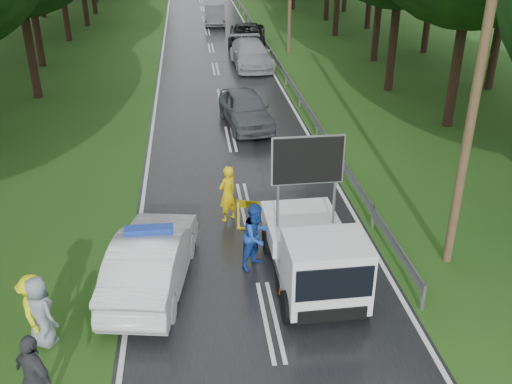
{
  "coord_description": "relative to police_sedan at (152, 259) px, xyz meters",
  "views": [
    {
      "loc": [
        -1.59,
        -10.57,
        8.64
      ],
      "look_at": [
        0.16,
        4.22,
        1.3
      ],
      "focal_mm": 40.0,
      "sensor_mm": 36.0,
      "label": 1
    }
  ],
  "objects": [
    {
      "name": "utility_pole_near",
      "position": [
        7.98,
        0.24,
        4.28
      ],
      "size": [
        1.4,
        0.24,
        10.0
      ],
      "color": "#4F3A24",
      "rests_on": "ground"
    },
    {
      "name": "cone_far",
      "position": [
        3.59,
        0.74,
        -0.48
      ],
      "size": [
        0.3,
        0.3,
        0.64
      ],
      "color": "black",
      "rests_on": "ground"
    },
    {
      "name": "ground",
      "position": [
        2.78,
        -1.76,
        -0.78
      ],
      "size": [
        160.0,
        160.0,
        0.0
      ],
      "primitive_type": "plane",
      "color": "#194513",
      "rests_on": "ground"
    },
    {
      "name": "cone_center",
      "position": [
        3.28,
        -0.77,
        -0.39
      ],
      "size": [
        0.38,
        0.38,
        0.81
      ],
      "color": "black",
      "rests_on": "ground"
    },
    {
      "name": "officer",
      "position": [
        2.16,
        3.24,
        0.13
      ],
      "size": [
        0.79,
        0.75,
        1.82
      ],
      "primitive_type": "imported",
      "rotation": [
        0.0,
        0.0,
        3.8
      ],
      "color": "#E0B60C",
      "rests_on": "ground"
    },
    {
      "name": "road",
      "position": [
        2.78,
        28.24,
        -0.77
      ],
      "size": [
        7.0,
        140.0,
        0.02
      ],
      "primitive_type": "cube",
      "color": "black",
      "rests_on": "ground"
    },
    {
      "name": "queue_car_third",
      "position": [
        5.38,
        28.59,
        -0.02
      ],
      "size": [
        3.18,
        5.75,
        1.52
      ],
      "primitive_type": "imported",
      "rotation": [
        0.0,
        0.0,
        -0.12
      ],
      "color": "black",
      "rests_on": "ground"
    },
    {
      "name": "queue_car_first",
      "position": [
        3.58,
        11.89,
        0.0
      ],
      "size": [
        2.43,
        4.81,
        1.57
      ],
      "primitive_type": "imported",
      "rotation": [
        0.0,
        0.0,
        0.13
      ],
      "color": "#44484D",
      "rests_on": "ground"
    },
    {
      "name": "guardrail",
      "position": [
        6.48,
        27.91,
        -0.24
      ],
      "size": [
        0.12,
        60.06,
        0.7
      ],
      "color": "gray",
      "rests_on": "ground"
    },
    {
      "name": "barrier",
      "position": [
        3.53,
        2.24,
        -0.03
      ],
      "size": [
        2.31,
        0.81,
        1.0
      ],
      "rotation": [
        0.0,
        0.0,
        -0.32
      ],
      "color": "yellow",
      "rests_on": "ground"
    },
    {
      "name": "civilian",
      "position": [
        2.72,
        0.59,
        0.15
      ],
      "size": [
        1.14,
        1.13,
        1.86
      ],
      "primitive_type": "imported",
      "rotation": [
        0.0,
        0.0,
        0.75
      ],
      "color": "#18409D",
      "rests_on": "ground"
    },
    {
      "name": "work_truck",
      "position": [
        4.06,
        -0.5,
        0.2
      ],
      "size": [
        2.12,
        4.59,
        3.62
      ],
      "rotation": [
        0.0,
        0.0,
        0.02
      ],
      "color": "gray",
      "rests_on": "ground"
    },
    {
      "name": "bystander_left",
      "position": [
        -2.46,
        -1.76,
        0.05
      ],
      "size": [
        0.78,
        1.16,
        1.66
      ],
      "primitive_type": "imported",
      "rotation": [
        0.0,
        0.0,
        1.73
      ],
      "color": "#FFFC0D",
      "rests_on": "ground"
    },
    {
      "name": "queue_car_fourth",
      "position": [
        3.58,
        37.45,
        0.0
      ],
      "size": [
        1.92,
        4.85,
        1.57
      ],
      "primitive_type": "imported",
      "rotation": [
        0.0,
        0.0,
        -0.05
      ],
      "color": "#3F4246",
      "rests_on": "ground"
    },
    {
      "name": "queue_car_second",
      "position": [
        5.0,
        22.59,
        0.01
      ],
      "size": [
        2.45,
        5.54,
        1.58
      ],
      "primitive_type": "imported",
      "rotation": [
        0.0,
        0.0,
        0.04
      ],
      "color": "#94979B",
      "rests_on": "ground"
    },
    {
      "name": "bystander_right",
      "position": [
        -2.31,
        -1.92,
        0.07
      ],
      "size": [
        0.98,
        0.96,
        1.71
      ],
      "primitive_type": "imported",
      "rotation": [
        0.0,
        0.0,
        2.41
      ],
      "color": "gray",
      "rests_on": "ground"
    },
    {
      "name": "police_sedan",
      "position": [
        0.0,
        0.0,
        0.0
      ],
      "size": [
        2.42,
        4.94,
        1.72
      ],
      "rotation": [
        0.0,
        0.0,
        2.97
      ],
      "color": "silver",
      "rests_on": "ground"
    },
    {
      "name": "cone_left_mid",
      "position": [
        -0.62,
        -0.12,
        -0.41
      ],
      "size": [
        0.37,
        0.37,
        0.78
      ],
      "color": "black",
      "rests_on": "ground"
    },
    {
      "name": "cone_right",
      "position": [
        5.18,
        -0.26,
        -0.47
      ],
      "size": [
        0.31,
        0.31,
        0.65
      ],
      "color": "black",
      "rests_on": "ground"
    },
    {
      "name": "bystander_mid",
      "position": [
        -1.9,
        -4.05,
        0.17
      ],
      "size": [
        1.13,
        1.1,
        1.9
      ],
      "primitive_type": "imported",
      "rotation": [
        0.0,
        0.0,
        2.39
      ],
      "color": "#393A40",
      "rests_on": "ground"
    }
  ]
}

